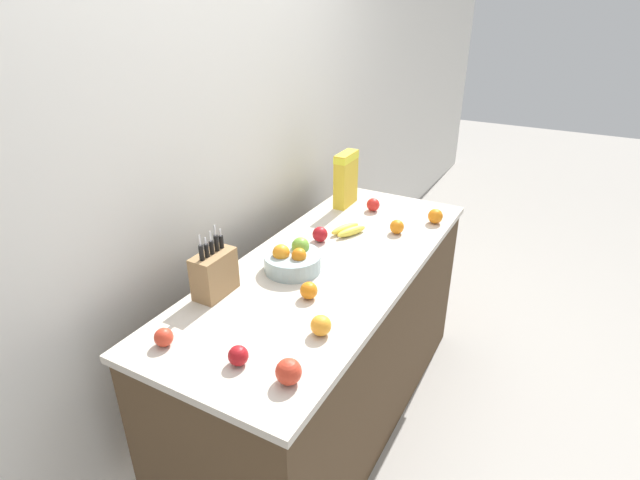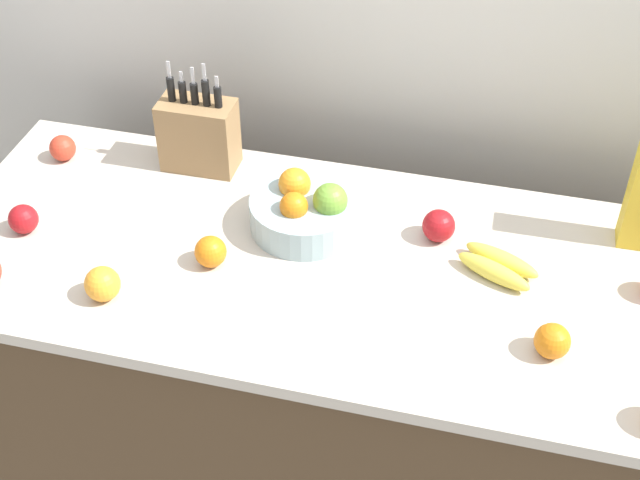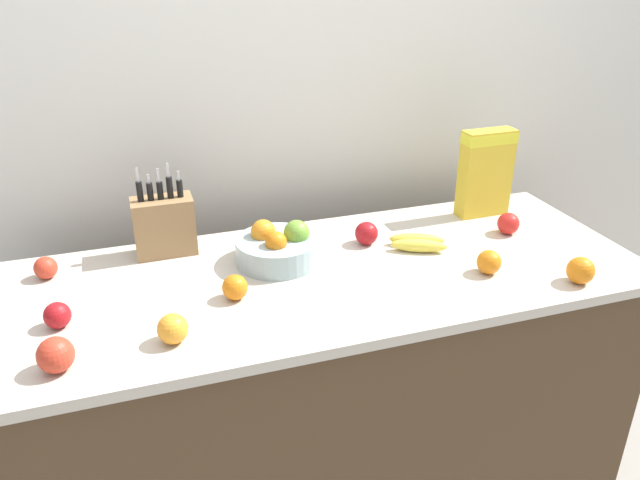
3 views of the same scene
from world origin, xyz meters
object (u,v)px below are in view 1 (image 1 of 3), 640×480
knife_block (214,273)px  apple_front (373,205)px  apple_rear (289,372)px  orange_mid_left (309,291)px  fruit_bowl (293,260)px  orange_mid_right (435,216)px  orange_front_center (397,227)px  banana_bunch (348,230)px  apple_by_knife_block (164,337)px  apple_near_bananas (238,356)px  apple_rightmost (320,234)px  orange_front_right (321,325)px  cereal_box (346,177)px

knife_block → apple_front: (1.07, -0.21, -0.06)m
apple_front → apple_rear: bearing=-167.2°
orange_mid_left → fruit_bowl: bearing=46.5°
orange_mid_right → orange_front_center: 0.25m
banana_bunch → orange_front_center: (0.12, -0.21, 0.01)m
knife_block → banana_bunch: knife_block is taller
apple_by_knife_block → orange_mid_right: (1.41, -0.50, 0.01)m
orange_mid_left → orange_front_center: size_ratio=0.98×
apple_by_knife_block → apple_front: (1.40, -0.15, 0.00)m
knife_block → apple_rear: bearing=-119.3°
apple_near_bananas → orange_mid_left: 0.44m
apple_rear → apple_near_bananas: size_ratio=1.24×
fruit_bowl → apple_by_knife_block: bearing=170.4°
orange_mid_left → apple_by_knife_block: bearing=149.8°
banana_bunch → apple_near_bananas: size_ratio=2.81×
knife_block → apple_rightmost: bearing=-12.8°
apple_rightmost → orange_mid_right: (0.47, -0.42, 0.00)m
apple_rightmost → apple_rear: bearing=-156.9°
orange_mid_right → orange_front_right: orange_mid_right is taller
fruit_bowl → orange_mid_left: 0.24m
apple_rightmost → orange_front_center: size_ratio=1.04×
orange_mid_right → knife_block: bearing=152.7°
apple_front → orange_mid_right: size_ratio=0.93×
fruit_bowl → apple_by_knife_block: 0.65m
apple_by_knife_block → orange_mid_left: (0.48, -0.28, 0.00)m
banana_bunch → apple_rear: size_ratio=2.27×
apple_near_bananas → orange_mid_left: size_ratio=0.96×
cereal_box → apple_by_knife_block: bearing=180.0°
apple_rightmost → apple_front: bearing=-8.9°
apple_front → fruit_bowl: bearing=176.7°
apple_by_knife_block → orange_front_center: 1.25m
cereal_box → apple_rear: (-1.36, -0.48, -0.12)m
fruit_bowl → apple_front: fruit_bowl is taller
knife_block → cereal_box: bearing=-2.1°
banana_bunch → apple_rightmost: apple_rightmost is taller
apple_by_knife_block → apple_near_bananas: 0.28m
apple_by_knife_block → apple_rightmost: bearing=-4.8°
fruit_bowl → apple_rightmost: 0.30m
fruit_bowl → banana_bunch: bearing=-6.9°
orange_front_right → orange_mid_left: orange_front_right is taller
apple_front → orange_front_right: size_ratio=0.96×
apple_near_bananas → apple_front: bearing=5.2°
knife_block → apple_rear: knife_block is taller
apple_near_bananas → knife_block: bearing=48.4°
banana_bunch → apple_front: bearing=1.5°
orange_front_right → orange_front_center: bearing=4.0°
knife_block → orange_front_right: size_ratio=3.84×
apple_by_knife_block → apple_rear: bearing=-84.0°
orange_mid_left → orange_mid_right: bearing=-13.1°
apple_near_bananas → orange_front_center: size_ratio=0.95×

